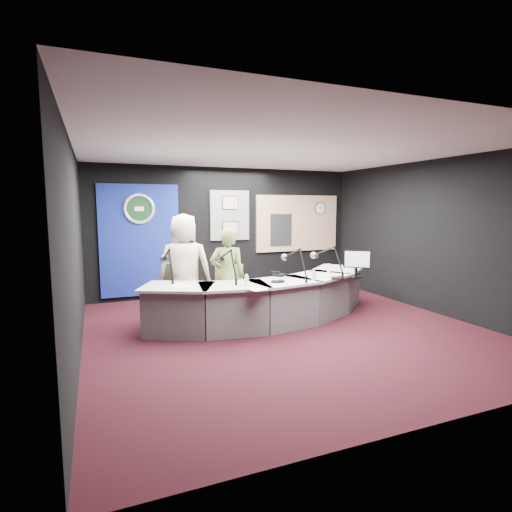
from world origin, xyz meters
name	(u,v)px	position (x,y,z in m)	size (l,w,h in m)	color
ground	(287,330)	(0.00, 0.00, 0.00)	(6.00, 6.00, 0.00)	black
ceiling	(288,149)	(0.00, 0.00, 2.80)	(6.00, 6.00, 0.02)	silver
wall_back	(227,231)	(0.00, 3.00, 1.40)	(6.00, 0.02, 2.80)	black
wall_front	(444,271)	(0.00, -3.00, 1.40)	(6.00, 0.02, 2.80)	black
wall_left	(75,250)	(-3.00, 0.00, 1.40)	(0.02, 6.00, 2.80)	black
wall_right	(435,237)	(3.00, 0.00, 1.40)	(0.02, 6.00, 2.80)	black
broadcast_desk	(270,300)	(-0.05, 0.55, 0.38)	(4.50, 1.90, 0.75)	#AFB1B3
backdrop_panel	(140,241)	(-1.90, 2.97, 1.25)	(1.60, 0.05, 2.30)	navy
agency_seal	(139,209)	(-1.90, 2.93, 1.90)	(0.63, 0.63, 0.07)	silver
seal_center	(139,209)	(-1.90, 2.94, 1.90)	(0.48, 0.48, 0.01)	black
pinboard	(230,215)	(0.05, 2.97, 1.75)	(0.90, 0.04, 1.10)	slate
framed_photo_upper	(230,203)	(0.05, 2.94, 2.03)	(0.34, 0.02, 0.27)	gray
framed_photo_lower	(230,228)	(0.05, 2.94, 1.47)	(0.34, 0.02, 0.27)	gray
booth_window_frame	(297,223)	(1.75, 2.97, 1.55)	(2.12, 0.06, 1.32)	tan
booth_glow	(298,223)	(1.75, 2.96, 1.55)	(2.00, 0.02, 1.20)	beige
equipment_rack	(281,230)	(1.30, 2.94, 1.40)	(0.55, 0.02, 0.75)	black
wall_clock	(320,208)	(2.35, 2.94, 1.90)	(0.28, 0.28, 0.01)	white
armchair_left	(185,295)	(-1.38, 1.12, 0.45)	(0.51, 0.51, 0.90)	#A9804D
armchair_right	(228,292)	(-0.74, 0.75, 0.52)	(0.58, 0.58, 1.03)	#A9804D
draped_jacket	(178,283)	(-1.44, 1.37, 0.62)	(0.50, 0.10, 0.70)	#686457
person_man	(185,268)	(-1.38, 1.12, 0.92)	(0.90, 0.58, 1.83)	beige
person_woman	(227,276)	(-0.74, 0.75, 0.80)	(0.58, 0.38, 1.60)	#60703A
computer_monitor	(356,259)	(1.30, 0.01, 1.07)	(0.49, 0.03, 0.33)	black
desk_phone	(278,275)	(0.14, 0.62, 0.78)	(0.18, 0.14, 0.04)	black
headphones_near	(337,278)	(0.96, 0.05, 0.77)	(0.22, 0.22, 0.04)	black
headphones_far	(278,281)	(-0.10, 0.13, 0.77)	(0.20, 0.20, 0.03)	black
paper_stack	(179,286)	(-1.61, 0.43, 0.75)	(0.23, 0.34, 0.00)	white
notepad	(255,289)	(-0.61, -0.20, 0.75)	(0.23, 0.33, 0.00)	white
boom_mic_a	(168,263)	(-1.69, 0.89, 1.05)	(0.16, 0.74, 0.60)	black
boom_mic_b	(228,263)	(-0.82, 0.47, 1.05)	(0.19, 0.74, 0.60)	black
boom_mic_c	(295,262)	(0.26, 0.23, 1.05)	(0.20, 0.73, 0.60)	black
boom_mic_d	(328,259)	(0.93, 0.31, 1.05)	(0.35, 0.70, 0.60)	black
water_bottles	(291,274)	(0.22, 0.29, 0.84)	(1.83, 0.57, 0.18)	silver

